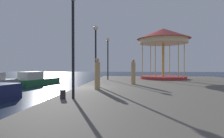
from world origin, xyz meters
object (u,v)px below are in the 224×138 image
(motorboat_green, at_px, (37,80))
(bollard_north, at_px, (63,94))
(lamp_post_far_end, at_px, (108,51))
(person_near_carousel, at_px, (133,72))
(person_far_corner, at_px, (97,75))
(carousel, at_px, (163,41))
(lamp_post_mid_promenade, at_px, (96,45))
(lamp_post_near_edge, at_px, (73,27))

(motorboat_green, height_order, bollard_north, motorboat_green)
(lamp_post_far_end, bearing_deg, person_near_carousel, -61.53)
(motorboat_green, bearing_deg, lamp_post_far_end, -12.13)
(bollard_north, xyz_separation_m, person_far_corner, (0.97, 3.47, 0.71))
(carousel, relative_size, lamp_post_mid_promenade, 1.32)
(lamp_post_near_edge, xyz_separation_m, lamp_post_far_end, (0.34, 11.40, -0.16))
(motorboat_green, relative_size, person_near_carousel, 3.17)
(motorboat_green, distance_m, lamp_post_far_end, 9.42)
(carousel, xyz_separation_m, person_near_carousel, (-3.50, -6.56, -3.29))
(lamp_post_mid_promenade, height_order, person_far_corner, lamp_post_mid_promenade)
(bollard_north, height_order, person_far_corner, person_far_corner)
(lamp_post_near_edge, bearing_deg, motorboat_green, 122.09)
(person_far_corner, bearing_deg, carousel, 59.81)
(person_near_carousel, bearing_deg, bollard_north, -115.42)
(bollard_north, bearing_deg, motorboat_green, 120.52)
(motorboat_green, bearing_deg, person_near_carousel, -30.12)
(carousel, relative_size, lamp_post_near_edge, 1.26)
(motorboat_green, relative_size, person_far_corner, 3.24)
(person_far_corner, height_order, person_near_carousel, person_near_carousel)
(lamp_post_near_edge, distance_m, lamp_post_mid_promenade, 5.70)
(lamp_post_near_edge, xyz_separation_m, bollard_north, (-0.44, -0.10, -2.95))
(bollard_north, bearing_deg, lamp_post_near_edge, 13.10)
(motorboat_green, distance_m, bollard_north, 15.52)
(bollard_north, bearing_deg, person_near_carousel, 64.58)
(motorboat_green, distance_m, person_far_corner, 13.32)
(lamp_post_near_edge, distance_m, bollard_north, 2.98)
(lamp_post_far_end, xyz_separation_m, person_near_carousel, (2.50, -4.61, -2.06))
(motorboat_green, relative_size, lamp_post_near_edge, 1.34)
(lamp_post_near_edge, relative_size, person_far_corner, 2.41)
(person_near_carousel, bearing_deg, motorboat_green, 149.88)
(lamp_post_near_edge, distance_m, person_near_carousel, 7.69)
(motorboat_green, xyz_separation_m, bollard_north, (7.88, -13.36, 0.42))
(carousel, distance_m, person_near_carousel, 8.13)
(lamp_post_mid_promenade, bearing_deg, carousel, 50.51)
(motorboat_green, relative_size, carousel, 1.06)
(motorboat_green, xyz_separation_m, lamp_post_far_end, (8.65, -1.86, 3.21))
(carousel, bearing_deg, motorboat_green, -179.64)
(carousel, xyz_separation_m, person_far_corner, (-5.81, -9.98, -3.31))
(person_far_corner, distance_m, person_near_carousel, 4.12)
(lamp_post_near_edge, relative_size, person_near_carousel, 2.36)
(motorboat_green, distance_m, carousel, 15.31)
(lamp_post_far_end, xyz_separation_m, bollard_north, (-0.77, -11.50, -2.79))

